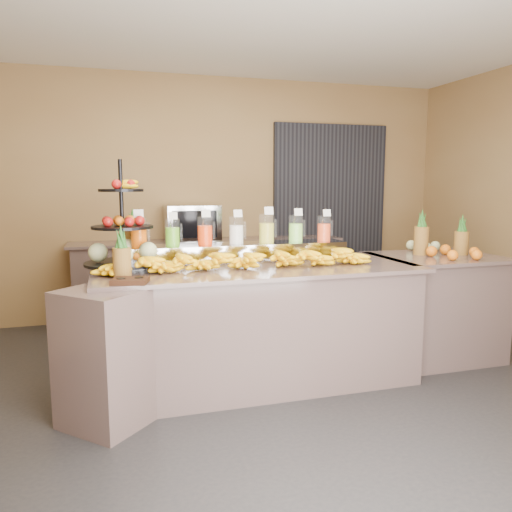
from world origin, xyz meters
name	(u,v)px	position (x,y,z in m)	size (l,w,h in m)	color
ground	(270,395)	(0.00, 0.00, 0.00)	(6.00, 6.00, 0.00)	black
room_envelope	(263,147)	(0.19, 0.79, 1.88)	(6.04, 5.02, 2.82)	brown
buffet_counter	(246,327)	(-0.12, 0.26, 0.47)	(2.75, 1.25, 0.93)	#876962
right_counter	(435,306)	(1.70, 0.40, 0.47)	(1.08, 0.88, 0.93)	#876962
back_ledge	(210,279)	(0.00, 2.25, 0.47)	(3.10, 0.55, 0.93)	#876962
pitcher_tray	(236,253)	(-0.10, 0.58, 1.01)	(1.85, 0.30, 0.15)	gray
juice_pitcher_orange_a	(139,234)	(-0.88, 0.58, 1.18)	(0.13, 0.13, 0.30)	silver
juice_pitcher_green	(172,234)	(-0.62, 0.58, 1.17)	(0.12, 0.12, 0.28)	silver
juice_pitcher_orange_b	(205,232)	(-0.36, 0.58, 1.18)	(0.12, 0.13, 0.30)	silver
juice_pitcher_milk	(236,232)	(-0.10, 0.58, 1.18)	(0.12, 0.12, 0.29)	silver
juice_pitcher_lemon	(267,230)	(0.16, 0.58, 1.19)	(0.13, 0.13, 0.31)	silver
juice_pitcher_lime	(296,230)	(0.42, 0.58, 1.18)	(0.12, 0.13, 0.29)	silver
juice_pitcher_orange_c	(324,230)	(0.68, 0.58, 1.17)	(0.12, 0.12, 0.28)	silver
banana_heap	(243,257)	(-0.13, 0.26, 1.01)	(2.10, 0.19, 0.17)	yellow
fruit_stand	(128,241)	(-0.97, 0.47, 1.14)	(0.60, 0.60, 0.82)	black
condiment_caddy	(130,281)	(-0.99, -0.11, 0.95)	(0.22, 0.17, 0.03)	black
pineapple_left_a	(122,258)	(-1.03, 0.11, 1.06)	(0.12, 0.12, 0.37)	brown
pineapple_left_b	(133,242)	(-0.92, 0.77, 1.10)	(0.15, 0.15, 0.44)	brown
right_fruit_pile	(447,247)	(1.75, 0.35, 1.01)	(0.48, 0.46, 0.25)	brown
oven_warmer	(192,223)	(-0.20, 2.25, 1.13)	(0.60, 0.42, 0.40)	gray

